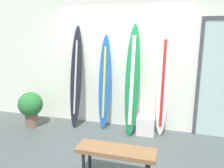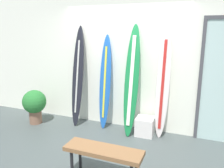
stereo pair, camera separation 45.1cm
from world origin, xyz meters
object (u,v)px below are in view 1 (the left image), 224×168
surfboard_charcoal (76,78)px  bench (116,153)px  surfboard_cobalt (104,83)px  surfboard_ivory (163,85)px  display_block_left (146,125)px  surfboard_emerald (132,81)px  potted_plant (31,106)px

surfboard_charcoal → bench: 2.14m
surfboard_cobalt → bench: surfboard_cobalt is taller
surfboard_cobalt → bench: bearing=-67.4°
surfboard_cobalt → surfboard_ivory: size_ratio=0.95×
display_block_left → bench: 1.60m
surfboard_charcoal → surfboard_cobalt: bearing=6.0°
surfboard_ivory → display_block_left: surfboard_ivory is taller
surfboard_charcoal → display_block_left: size_ratio=5.97×
surfboard_charcoal → surfboard_emerald: surfboard_emerald is taller
surfboard_charcoal → bench: surfboard_charcoal is taller
surfboard_cobalt → surfboard_ivory: (1.17, 0.02, 0.05)m
surfboard_emerald → display_block_left: size_ratio=6.05×
display_block_left → potted_plant: 2.43m
display_block_left → surfboard_charcoal: bearing=179.4°
surfboard_emerald → display_block_left: bearing=2.2°
surfboard_cobalt → potted_plant: size_ratio=2.58×
surfboard_cobalt → surfboard_ivory: bearing=0.7°
surfboard_ivory → display_block_left: (-0.29, -0.09, -0.82)m
surfboard_charcoal → bench: size_ratio=1.97×
surfboard_emerald → bench: bearing=-86.6°
display_block_left → surfboard_cobalt: bearing=175.0°
surfboard_emerald → potted_plant: bearing=-171.6°
surfboard_cobalt → display_block_left: size_ratio=5.47×
surfboard_ivory → surfboard_emerald: bearing=-169.8°
surfboard_emerald → bench: (0.09, -1.56, -0.65)m
surfboard_cobalt → surfboard_charcoal: bearing=-174.0°
potted_plant → surfboard_emerald: bearing=8.4°
potted_plant → surfboard_ivory: bearing=8.8°
surfboard_charcoal → surfboard_cobalt: 0.61m
display_block_left → bench: (-0.19, -1.57, 0.23)m
surfboard_cobalt → surfboard_emerald: size_ratio=0.90×
surfboard_emerald → display_block_left: surfboard_emerald is taller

